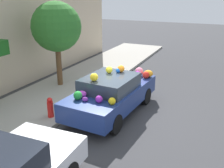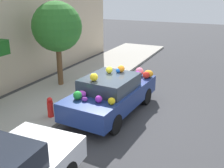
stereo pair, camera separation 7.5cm
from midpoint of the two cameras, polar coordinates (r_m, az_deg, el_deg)
name	(u,v)px [view 2 (the right image)]	position (r m, az deg, el deg)	size (l,w,h in m)	color
ground_plane	(110,112)	(9.61, -0.16, -6.03)	(60.00, 60.00, 0.00)	#38383A
sidewalk_curb	(50,98)	(10.91, -13.13, -2.98)	(24.00, 3.20, 0.13)	#9E998E
street_tree	(57,27)	(11.63, -11.70, 12.04)	(2.13, 2.13, 3.66)	brown
fire_hydrant	(50,107)	(9.05, -13.08, -4.93)	(0.20, 0.20, 0.70)	red
art_car	(112,93)	(9.27, 0.22, -1.95)	(4.25, 2.04, 1.67)	navy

